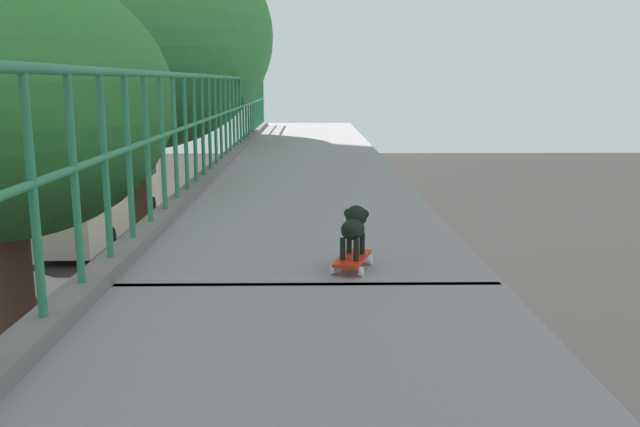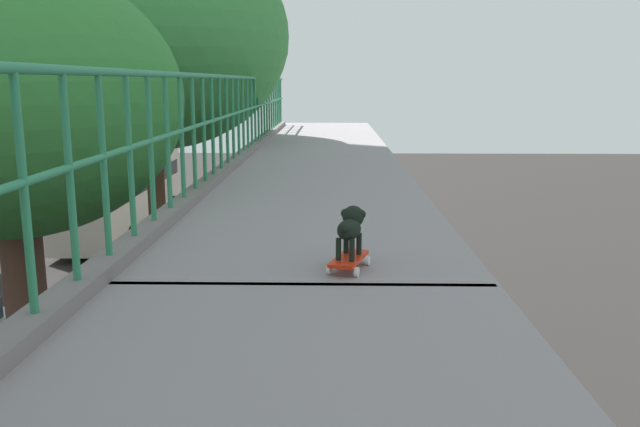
{
  "view_description": "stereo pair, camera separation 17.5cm",
  "coord_description": "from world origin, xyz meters",
  "px_view_note": "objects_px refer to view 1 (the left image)",
  "views": [
    {
      "loc": [
        1.06,
        -1.97,
        6.69
      ],
      "look_at": [
        1.14,
        2.92,
        5.71
      ],
      "focal_mm": 36.8,
      "sensor_mm": 36.0,
      "label": 1
    },
    {
      "loc": [
        1.24,
        -1.97,
        6.69
      ],
      "look_at": [
        1.14,
        2.92,
        5.71
      ],
      "focal_mm": 36.8,
      "sensor_mm": 36.0,
      "label": 2
    }
  ],
  "objects_px": {
    "city_bus": "(102,191)",
    "toy_skateboard": "(352,259)",
    "car_blue_fifth": "(12,419)",
    "small_dog": "(354,225)"
  },
  "relations": [
    {
      "from": "city_bus",
      "to": "small_dog",
      "type": "distance_m",
      "value": 26.64
    },
    {
      "from": "car_blue_fifth",
      "to": "toy_skateboard",
      "type": "bearing_deg",
      "value": -49.75
    },
    {
      "from": "small_dog",
      "to": "city_bus",
      "type": "bearing_deg",
      "value": 111.19
    },
    {
      "from": "car_blue_fifth",
      "to": "small_dog",
      "type": "distance_m",
      "value": 10.04
    },
    {
      "from": "car_blue_fifth",
      "to": "city_bus",
      "type": "height_order",
      "value": "city_bus"
    },
    {
      "from": "car_blue_fifth",
      "to": "small_dog",
      "type": "height_order",
      "value": "small_dog"
    },
    {
      "from": "city_bus",
      "to": "toy_skateboard",
      "type": "distance_m",
      "value": 26.63
    },
    {
      "from": "car_blue_fifth",
      "to": "toy_skateboard",
      "type": "height_order",
      "value": "toy_skateboard"
    },
    {
      "from": "car_blue_fifth",
      "to": "city_bus",
      "type": "distance_m",
      "value": 18.4
    },
    {
      "from": "city_bus",
      "to": "toy_skateboard",
      "type": "relative_size",
      "value": 23.89
    }
  ]
}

